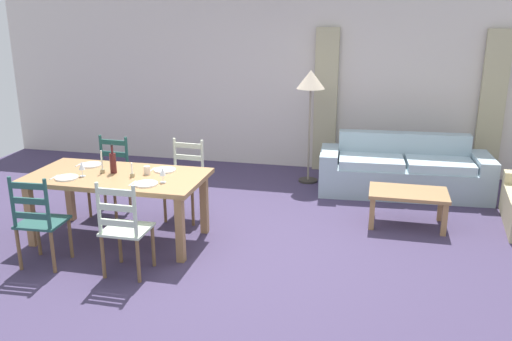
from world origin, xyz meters
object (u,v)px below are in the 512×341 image
at_px(dining_chair_far_right, 185,180).
at_px(coffee_cup_primary, 147,170).
at_px(wine_glass_near_left, 82,166).
at_px(standing_lamp, 311,86).
at_px(dining_chair_far_left, 111,176).
at_px(couch, 403,172).
at_px(wine_glass_near_right, 163,172).
at_px(dining_chair_near_left, 39,221).
at_px(dining_table, 118,182).
at_px(dining_chair_near_right, 124,229).
at_px(wine_bottle, 113,163).
at_px(coffee_table, 408,197).

height_order(dining_chair_far_right, coffee_cup_primary, dining_chair_far_right).
bearing_deg(dining_chair_far_right, coffee_cup_primary, -103.83).
height_order(wine_glass_near_left, standing_lamp, standing_lamp).
bearing_deg(dining_chair_far_left, couch, 24.56).
bearing_deg(wine_glass_near_right, dining_chair_near_left, -148.42).
relative_size(dining_table, dining_chair_near_right, 1.98).
xyz_separation_m(wine_bottle, couch, (3.15, 2.31, -0.58)).
distance_m(wine_glass_near_right, coffee_cup_primary, 0.37).
xyz_separation_m(dining_chair_near_left, coffee_table, (3.56, 1.92, -0.12)).
distance_m(wine_bottle, coffee_cup_primary, 0.38).
xyz_separation_m(dining_chair_far_left, coffee_cup_primary, (0.79, -0.64, 0.32)).
xyz_separation_m(dining_chair_far_right, coffee_cup_primary, (-0.17, -0.69, 0.32)).
distance_m(dining_chair_far_right, wine_glass_near_left, 1.28).
distance_m(dining_chair_far_right, wine_bottle, 0.99).
bearing_deg(dining_chair_far_right, wine_glass_near_right, -83.30).
distance_m(dining_chair_near_right, wine_bottle, 1.03).
bearing_deg(wine_bottle, dining_chair_near_left, -115.05).
distance_m(dining_chair_near_right, couch, 4.09).
bearing_deg(wine_glass_near_left, coffee_table, 20.41).
bearing_deg(dining_chair_far_right, wine_bottle, -126.74).
xyz_separation_m(dining_chair_far_right, coffee_table, (2.63, 0.36, -0.12)).
relative_size(dining_chair_far_left, wine_glass_near_right, 5.96).
xyz_separation_m(dining_table, coffee_table, (3.11, 1.14, -0.31)).
relative_size(dining_chair_near_left, dining_chair_far_right, 1.00).
distance_m(dining_chair_near_left, coffee_cup_primary, 1.20).
distance_m(dining_chair_far_left, standing_lamp, 3.02).
xyz_separation_m(wine_bottle, coffee_cup_primary, (0.38, 0.04, -0.07)).
xyz_separation_m(dining_chair_near_left, wine_glass_near_right, (1.04, 0.64, 0.38)).
bearing_deg(wine_bottle, coffee_cup_primary, 5.77).
bearing_deg(wine_glass_near_left, dining_chair_far_right, 48.63).
distance_m(dining_chair_far_left, wine_bottle, 0.88).
bearing_deg(dining_table, dining_chair_near_left, -119.89).
bearing_deg(wine_glass_near_right, dining_chair_far_right, 96.70).
distance_m(dining_table, dining_chair_far_right, 0.93).
distance_m(dining_table, dining_chair_near_right, 0.90).
bearing_deg(coffee_cup_primary, couch, 39.22).
relative_size(dining_chair_near_right, couch, 0.41).
height_order(dining_chair_near_right, wine_bottle, wine_bottle).
distance_m(dining_chair_far_left, coffee_cup_primary, 1.06).
bearing_deg(coffee_table, wine_glass_near_left, -159.59).
bearing_deg(coffee_cup_primary, wine_glass_near_right, -39.27).
xyz_separation_m(dining_chair_near_right, wine_glass_near_right, (0.15, 0.62, 0.38)).
bearing_deg(dining_chair_far_left, dining_chair_far_right, 3.39).
distance_m(dining_chair_far_right, couch, 3.05).
height_order(dining_chair_near_left, wine_bottle, wine_bottle).
bearing_deg(coffee_table, coffee_cup_primary, -159.39).
bearing_deg(dining_table, wine_glass_near_right, -13.58).
bearing_deg(wine_glass_near_left, dining_chair_far_left, 99.97).
relative_size(dining_table, dining_chair_near_left, 1.98).
bearing_deg(wine_bottle, coffee_table, 18.96).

